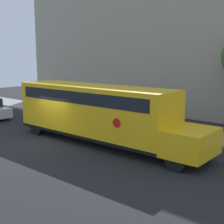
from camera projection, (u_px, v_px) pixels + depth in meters
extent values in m
plane|color=black|center=(50.00, 141.00, 17.91)|extent=(60.00, 60.00, 0.00)
cube|color=gray|center=(121.00, 122.00, 22.78)|extent=(44.00, 3.00, 0.15)
cube|color=#9E937F|center=(169.00, 41.00, 26.59)|extent=(32.00, 4.00, 12.15)
cube|color=yellow|center=(93.00, 110.00, 17.47)|extent=(9.99, 2.50, 2.75)
cube|color=yellow|center=(190.00, 142.00, 13.82)|extent=(1.92, 2.50, 1.20)
cube|color=black|center=(93.00, 133.00, 17.70)|extent=(9.99, 2.54, 0.16)
cube|color=black|center=(93.00, 95.00, 17.33)|extent=(9.19, 2.53, 0.64)
cylinder|color=red|center=(116.00, 123.00, 14.78)|extent=(0.44, 0.02, 0.44)
cylinder|color=black|center=(198.00, 148.00, 14.79)|extent=(1.00, 0.30, 1.00)
cylinder|color=black|center=(176.00, 160.00, 13.17)|extent=(1.00, 0.30, 1.00)
cylinder|color=black|center=(64.00, 121.00, 20.94)|extent=(1.00, 0.30, 1.00)
cylinder|color=black|center=(37.00, 127.00, 19.32)|extent=(1.00, 0.30, 1.00)
cylinder|color=black|center=(6.00, 115.00, 24.03)|extent=(0.64, 0.22, 0.64)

